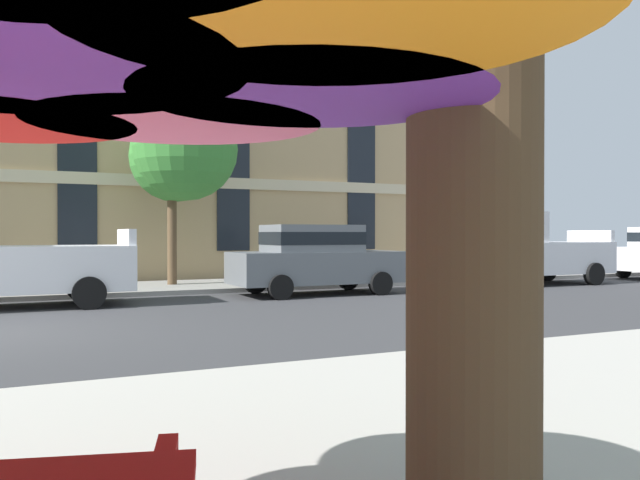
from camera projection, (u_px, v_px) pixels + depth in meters
The scene contains 3 objects.
sedan_gray at pixel (315, 257), 16.36m from camera, with size 4.40×1.98×1.78m.
pickup_white_downstreet at pixel (526, 251), 19.38m from camera, with size 5.10×2.12×2.20m.
street_tree_middle at pixel (181, 152), 17.99m from camera, with size 2.94×3.15×5.40m.
Camera 1 is at (0.78, -11.13, 1.56)m, focal length 35.91 mm.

